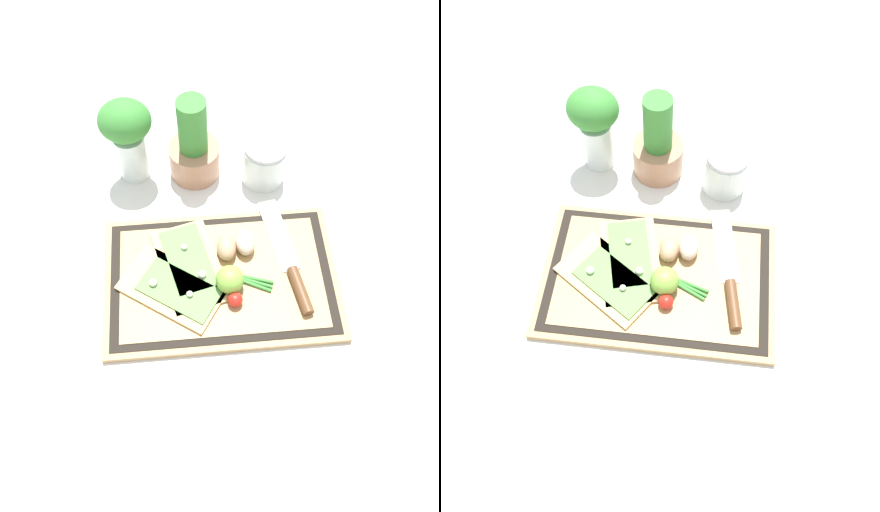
% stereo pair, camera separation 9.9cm
% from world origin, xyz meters
% --- Properties ---
extents(ground_plane, '(6.00, 6.00, 0.00)m').
position_xyz_m(ground_plane, '(0.00, 0.00, 0.00)').
color(ground_plane, silver).
extents(cutting_board, '(0.47, 0.30, 0.02)m').
position_xyz_m(cutting_board, '(0.00, 0.00, 0.01)').
color(cutting_board, tan).
rests_on(cutting_board, ground_plane).
extents(pizza_slice_near, '(0.23, 0.21, 0.02)m').
position_xyz_m(pizza_slice_near, '(-0.09, -0.02, 0.02)').
color(pizza_slice_near, tan).
rests_on(pizza_slice_near, cutting_board).
extents(pizza_slice_far, '(0.16, 0.22, 0.02)m').
position_xyz_m(pizza_slice_far, '(-0.06, 0.03, 0.02)').
color(pizza_slice_far, tan).
rests_on(pizza_slice_far, cutting_board).
extents(knife, '(0.08, 0.28, 0.02)m').
position_xyz_m(knife, '(0.14, -0.01, 0.03)').
color(knife, silver).
rests_on(knife, cutting_board).
extents(egg_brown, '(0.04, 0.06, 0.04)m').
position_xyz_m(egg_brown, '(0.02, 0.05, 0.04)').
color(egg_brown, tan).
rests_on(egg_brown, cutting_board).
extents(egg_pink, '(0.04, 0.06, 0.04)m').
position_xyz_m(egg_pink, '(0.05, 0.06, 0.04)').
color(egg_pink, beige).
rests_on(egg_pink, cutting_board).
extents(lime, '(0.06, 0.06, 0.06)m').
position_xyz_m(lime, '(0.01, -0.02, 0.05)').
color(lime, '#7FB742').
rests_on(lime, cutting_board).
extents(cherry_tomato_red, '(0.03, 0.03, 0.03)m').
position_xyz_m(cherry_tomato_red, '(0.02, -0.06, 0.03)').
color(cherry_tomato_red, red).
rests_on(cherry_tomato_red, cutting_board).
extents(scallion_bunch, '(0.24, 0.12, 0.01)m').
position_xyz_m(scallion_bunch, '(-0.02, 0.01, 0.02)').
color(scallion_bunch, '#388433').
rests_on(scallion_bunch, cutting_board).
extents(herb_pot, '(0.11, 0.11, 0.21)m').
position_xyz_m(herb_pot, '(-0.03, 0.29, 0.07)').
color(herb_pot, '#AD7A5B').
rests_on(herb_pot, ground_plane).
extents(sauce_jar, '(0.10, 0.10, 0.10)m').
position_xyz_m(sauce_jar, '(0.12, 0.26, 0.04)').
color(sauce_jar, silver).
rests_on(sauce_jar, ground_plane).
extents(herb_glass, '(0.11, 0.10, 0.21)m').
position_xyz_m(herb_glass, '(-0.17, 0.30, 0.12)').
color(herb_glass, silver).
rests_on(herb_glass, ground_plane).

